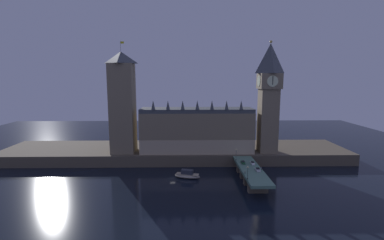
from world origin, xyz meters
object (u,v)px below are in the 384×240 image
object	(u,v)px
pedestrian_near_rail	(245,172)
car_northbound_lead	(243,162)
clock_tower	(269,94)
street_lamp_far	(236,153)
pedestrian_mid_walk	(262,168)
car_southbound_lead	(258,170)
car_southbound_trail	(253,163)
street_lamp_near	(248,171)
boat_upstream	(187,175)
victoria_tower	(123,103)

from	to	relation	value
pedestrian_near_rail	car_northbound_lead	bearing A→B (deg)	81.80
clock_tower	street_lamp_far	world-z (taller)	clock_tower
pedestrian_mid_walk	car_southbound_lead	bearing A→B (deg)	-147.56
clock_tower	car_southbound_trail	world-z (taller)	clock_tower
street_lamp_far	street_lamp_near	bearing A→B (deg)	-90.00
car_southbound_lead	pedestrian_mid_walk	world-z (taller)	pedestrian_mid_walk
street_lamp_far	clock_tower	bearing A→B (deg)	37.78
car_northbound_lead	boat_upstream	bearing A→B (deg)	-173.03
clock_tower	victoria_tower	world-z (taller)	clock_tower
victoria_tower	pedestrian_mid_walk	world-z (taller)	victoria_tower
car_northbound_lead	street_lamp_far	distance (m)	7.53
car_southbound_trail	pedestrian_mid_walk	size ratio (longest dim) A/B	2.55
pedestrian_near_rail	street_lamp_far	distance (m)	22.50
clock_tower	pedestrian_near_rail	distance (m)	56.76
clock_tower	boat_upstream	xyz separation A→B (m)	(-49.23, -26.85, -40.53)
victoria_tower	pedestrian_near_rail	world-z (taller)	victoria_tower
car_northbound_lead	pedestrian_mid_walk	xyz separation A→B (m)	(6.98, -11.10, 0.25)
clock_tower	street_lamp_near	xyz separation A→B (m)	(-22.04, -46.52, -31.78)
pedestrian_mid_walk	pedestrian_near_rail	bearing A→B (deg)	-151.50
boat_upstream	car_southbound_lead	bearing A→B (deg)	-14.46
car_southbound_lead	car_southbound_trail	xyz separation A→B (m)	(0.00, 10.77, -0.01)
street_lamp_far	boat_upstream	xyz separation A→B (m)	(-27.19, -9.76, -9.09)
clock_tower	street_lamp_near	size ratio (longest dim) A/B	11.06
car_southbound_lead	pedestrian_mid_walk	distance (m)	2.76
pedestrian_mid_walk	street_lamp_near	distance (m)	15.89
car_southbound_lead	car_southbound_trail	size ratio (longest dim) A/B	1.02
car_southbound_lead	car_southbound_trail	distance (m)	10.77
clock_tower	car_southbound_trail	size ratio (longest dim) A/B	15.14
clock_tower	boat_upstream	size ratio (longest dim) A/B	4.70
pedestrian_mid_walk	street_lamp_near	xyz separation A→B (m)	(-9.71, -12.24, 2.87)
car_northbound_lead	street_lamp_near	size ratio (longest dim) A/B	0.78
pedestrian_near_rail	street_lamp_far	size ratio (longest dim) A/B	0.24
car_northbound_lead	boat_upstream	size ratio (longest dim) A/B	0.33
victoria_tower	pedestrian_near_rail	distance (m)	83.55
car_northbound_lead	car_southbound_trail	bearing A→B (deg)	-21.18
car_southbound_lead	street_lamp_far	size ratio (longest dim) A/B	0.68
victoria_tower	car_southbound_lead	bearing A→B (deg)	-27.02
car_southbound_trail	boat_upstream	world-z (taller)	car_southbound_trail
car_southbound_lead	car_northbound_lead	bearing A→B (deg)	110.31
pedestrian_near_rail	car_southbound_lead	bearing A→B (deg)	27.12
street_lamp_far	boat_upstream	world-z (taller)	street_lamp_far
car_southbound_trail	pedestrian_near_rail	xyz separation A→B (m)	(-6.98, -14.35, 0.11)
boat_upstream	clock_tower	bearing A→B (deg)	28.61
pedestrian_near_rail	street_lamp_near	bearing A→B (deg)	-93.19
car_southbound_trail	victoria_tower	bearing A→B (deg)	160.04
street_lamp_far	victoria_tower	bearing A→B (deg)	164.14
street_lamp_near	boat_upstream	bearing A→B (deg)	144.11
victoria_tower	car_northbound_lead	xyz separation A→B (m)	(68.76, -24.86, -29.92)
victoria_tower	boat_upstream	xyz separation A→B (m)	(38.84, -28.52, -35.55)
street_lamp_far	car_northbound_lead	bearing A→B (deg)	-65.92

